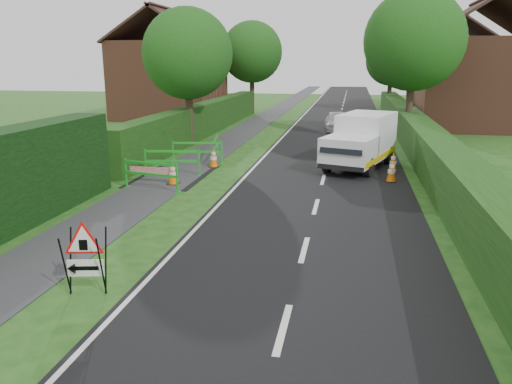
{
  "coord_description": "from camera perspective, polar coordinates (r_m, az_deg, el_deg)",
  "views": [
    {
      "loc": [
        3.42,
        -6.08,
        4.14
      ],
      "look_at": [
        1.34,
        4.77,
        1.24
      ],
      "focal_mm": 35.0,
      "sensor_mm": 36.0,
      "label": 1
    }
  ],
  "objects": [
    {
      "name": "ground",
      "position": [
        8.11,
        -16.54,
        -16.66
      ],
      "size": [
        120.0,
        120.0,
        0.0
      ],
      "primitive_type": "plane",
      "color": "#194814",
      "rests_on": "ground"
    },
    {
      "name": "road_surface",
      "position": [
        41.29,
        9.65,
        8.78
      ],
      "size": [
        6.0,
        90.0,
        0.02
      ],
      "primitive_type": "cube",
      "color": "black",
      "rests_on": "ground"
    },
    {
      "name": "footpath",
      "position": [
        41.78,
        2.0,
        9.05
      ],
      "size": [
        2.0,
        90.0,
        0.02
      ],
      "primitive_type": "cube",
      "color": "#2D2D30",
      "rests_on": "ground"
    },
    {
      "name": "hedge_west_far",
      "position": [
        29.6,
        -5.8,
        6.62
      ],
      "size": [
        1.0,
        24.0,
        1.8
      ],
      "primitive_type": "cube",
      "color": "#14380F",
      "rests_on": "ground"
    },
    {
      "name": "hedge_east",
      "position": [
        22.67,
        18.52,
        3.44
      ],
      "size": [
        1.2,
        50.0,
        1.5
      ],
      "primitive_type": "cube",
      "color": "#14380F",
      "rests_on": "ground"
    },
    {
      "name": "house_west",
      "position": [
        38.51,
        -9.77,
        12.68
      ],
      "size": [
        7.5,
        7.4,
        7.88
      ],
      "color": "brown",
      "rests_on": "ground"
    },
    {
      "name": "house_east_a",
      "position": [
        34.93,
        23.9,
        11.47
      ],
      "size": [
        7.5,
        7.4,
        7.88
      ],
      "color": "brown",
      "rests_on": "ground"
    },
    {
      "name": "house_east_b",
      "position": [
        48.85,
        21.5,
        12.28
      ],
      "size": [
        7.5,
        7.4,
        7.88
      ],
      "color": "brown",
      "rests_on": "ground"
    },
    {
      "name": "tree_nw",
      "position": [
        25.38,
        -7.83,
        15.37
      ],
      "size": [
        4.4,
        4.4,
        6.7
      ],
      "color": "#2D2116",
      "rests_on": "ground"
    },
    {
      "name": "tree_ne",
      "position": [
        28.25,
        17.64,
        16.17
      ],
      "size": [
        5.2,
        5.2,
        7.79
      ],
      "color": "#2D2116",
      "rests_on": "ground"
    },
    {
      "name": "tree_fw",
      "position": [
        40.88,
        -0.46,
        15.7
      ],
      "size": [
        4.8,
        4.8,
        7.24
      ],
      "color": "#2D2116",
      "rests_on": "ground"
    },
    {
      "name": "tree_fe",
      "position": [
        44.18,
        15.23,
        14.34
      ],
      "size": [
        4.2,
        4.2,
        6.33
      ],
      "color": "#2D2116",
      "rests_on": "ground"
    },
    {
      "name": "triangle_sign",
      "position": [
        9.5,
        -19.25,
        -6.57
      ],
      "size": [
        0.96,
        0.96,
        1.19
      ],
      "rotation": [
        0.0,
        0.0,
        0.21
      ],
      "color": "black",
      "rests_on": "ground"
    },
    {
      "name": "works_van",
      "position": [
        20.37,
        11.97,
        5.86
      ],
      "size": [
        3.08,
        4.91,
        2.1
      ],
      "rotation": [
        0.0,
        0.0,
        -0.31
      ],
      "color": "silver",
      "rests_on": "ground"
    },
    {
      "name": "traffic_cone_0",
      "position": [
        18.2,
        15.22,
        2.32
      ],
      "size": [
        0.38,
        0.38,
        0.79
      ],
      "color": "black",
      "rests_on": "ground"
    },
    {
      "name": "traffic_cone_1",
      "position": [
        19.76,
        15.38,
        3.26
      ],
      "size": [
        0.38,
        0.38,
        0.79
      ],
      "color": "black",
      "rests_on": "ground"
    },
    {
      "name": "traffic_cone_2",
      "position": [
        22.35,
        14.48,
        4.61
      ],
      "size": [
        0.38,
        0.38,
        0.79
      ],
      "color": "black",
      "rests_on": "ground"
    },
    {
      "name": "traffic_cone_3",
      "position": [
        17.42,
        -9.49,
        2.1
      ],
      "size": [
        0.38,
        0.38,
        0.79
      ],
      "color": "black",
      "rests_on": "ground"
    },
    {
      "name": "traffic_cone_4",
      "position": [
        20.09,
        -4.87,
        3.92
      ],
      "size": [
        0.38,
        0.38,
        0.79
      ],
      "color": "black",
      "rests_on": "ground"
    },
    {
      "name": "ped_barrier_0",
      "position": [
        16.69,
        -11.95,
        2.26
      ],
      "size": [
        2.09,
        0.79,
        1.0
      ],
      "rotation": [
        0.0,
        0.0,
        -0.22
      ],
      "color": "#1B971F",
      "rests_on": "ground"
    },
    {
      "name": "ped_barrier_1",
      "position": [
        18.78,
        -9.55,
        3.75
      ],
      "size": [
        2.09,
        0.71,
        1.0
      ],
      "rotation": [
        0.0,
        0.0,
        0.18
      ],
      "color": "#1B971F",
      "rests_on": "ground"
    },
    {
      "name": "ped_barrier_2",
      "position": [
        20.56,
        -6.71,
        4.8
      ],
      "size": [
        2.09,
        0.72,
        1.0
      ],
      "rotation": [
        0.0,
        0.0,
        0.18
      ],
      "color": "#1B971F",
      "rests_on": "ground"
    },
    {
      "name": "ped_barrier_3",
      "position": [
        21.53,
        -4.62,
        5.3
      ],
      "size": [
        0.71,
        2.09,
        1.0
      ],
      "rotation": [
        0.0,
        0.0,
        1.75
      ],
      "color": "#1B971F",
      "rests_on": "ground"
    },
    {
      "name": "redwhite_plank",
      "position": [
        17.86,
        -11.88,
        1.0
      ],
      "size": [
        1.5,
        0.06,
        0.25
      ],
      "primitive_type": "cube",
      "rotation": [
        0.0,
        0.0,
        0.01
      ],
      "color": "red",
      "rests_on": "ground"
    },
    {
      "name": "hatchback_car",
      "position": [
        30.97,
        9.25,
        7.98
      ],
      "size": [
        1.69,
        3.63,
        1.2
      ],
      "primitive_type": "imported",
      "rotation": [
        0.0,
        0.0,
        0.08
      ],
      "color": "silver",
      "rests_on": "ground"
    }
  ]
}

